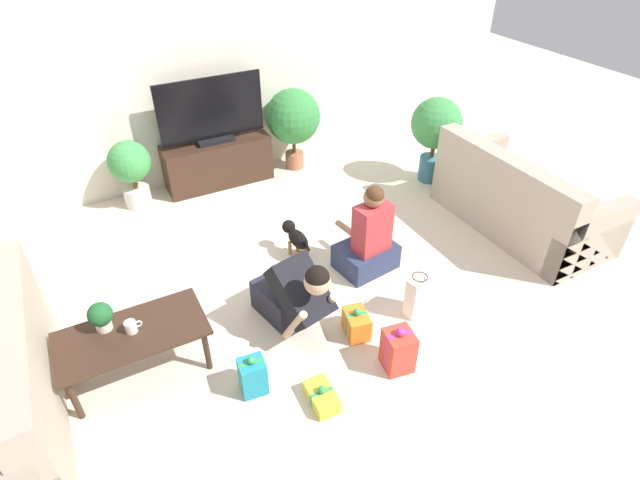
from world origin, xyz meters
TOP-DOWN VIEW (x-y plane):
  - ground_plane at (0.00, 0.00)m, footprint 16.00×16.00m
  - wall_back at (0.00, 2.63)m, footprint 8.40×0.06m
  - sofa_right at (2.40, 0.03)m, footprint 0.90×1.76m
  - coffee_table at (-1.47, -0.08)m, footprint 1.02×0.52m
  - tv_console at (-0.02, 2.36)m, footprint 1.24×0.39m
  - tv at (-0.02, 2.36)m, footprint 1.19×0.20m
  - potted_plant_corner_right at (2.25, 1.26)m, footprint 0.58×0.58m
  - potted_plant_back_right at (0.95, 2.31)m, footprint 0.65×0.65m
  - potted_plant_back_left at (-0.99, 2.31)m, footprint 0.45×0.45m
  - person_kneeling at (-0.26, -0.20)m, footprint 0.47×0.83m
  - person_sitting at (0.66, 0.16)m, footprint 0.57×0.53m
  - dog at (0.16, 0.65)m, footprint 0.16×0.47m
  - gift_box_a at (-0.41, -0.94)m, footprint 0.18×0.30m
  - gift_box_b at (0.13, -0.50)m, footprint 0.22×0.28m
  - gift_box_c at (-0.79, -0.63)m, footprint 0.20×0.18m
  - gift_box_d at (0.23, -0.93)m, footprint 0.23×0.24m
  - gift_bag_a at (0.70, -0.54)m, footprint 0.22×0.16m
  - mug at (-1.45, -0.08)m, footprint 0.12×0.08m
  - tabletop_plant at (-1.62, 0.04)m, footprint 0.17×0.17m

SIDE VIEW (x-z plane):
  - ground_plane at x=0.00m, z-range 0.00..0.00m
  - gift_box_a at x=-0.41m, z-range -0.02..0.13m
  - gift_box_b at x=0.13m, z-range -0.03..0.24m
  - gift_box_c at x=-0.79m, z-range -0.02..0.32m
  - gift_box_d at x=0.23m, z-range -0.03..0.37m
  - gift_bag_a at x=0.70m, z-range -0.01..0.39m
  - dog at x=0.16m, z-range 0.06..0.39m
  - tv_console at x=-0.02m, z-range 0.00..0.54m
  - sofa_right at x=2.40m, z-range -0.13..0.74m
  - person_sitting at x=0.66m, z-range -0.13..0.76m
  - person_kneeling at x=-0.26m, z-range -0.05..0.75m
  - coffee_table at x=-1.47m, z-range 0.16..0.57m
  - mug at x=-1.45m, z-range 0.41..0.50m
  - potted_plant_back_left at x=-0.99m, z-range 0.09..0.85m
  - tabletop_plant at x=-1.62m, z-range 0.43..0.65m
  - potted_plant_back_right at x=0.95m, z-range 0.15..1.15m
  - potted_plant_corner_right at x=2.25m, z-range 0.16..1.17m
  - tv at x=-0.02m, z-range 0.50..1.23m
  - wall_back at x=0.00m, z-range 0.00..2.60m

